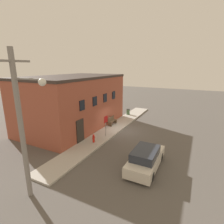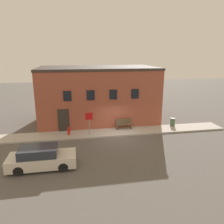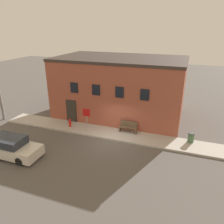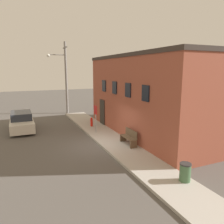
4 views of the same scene
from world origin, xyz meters
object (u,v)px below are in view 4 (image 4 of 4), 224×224
fire_hydrant (92,122)px  utility_pole (65,75)px  stop_sign (96,114)px  parked_car (22,122)px  bench (129,137)px  trash_bin (185,172)px

fire_hydrant → utility_pole: size_ratio=0.10×
stop_sign → parked_car: 6.06m
bench → utility_pole: size_ratio=0.19×
fire_hydrant → bench: bench is taller
trash_bin → parked_car: 13.07m
trash_bin → parked_car: bearing=-153.1°
bench → utility_pole: 12.65m
bench → parked_car: 8.97m
stop_sign → bench: bearing=17.0°
fire_hydrant → parked_car: 5.46m
stop_sign → utility_pole: size_ratio=0.27×
stop_sign → trash_bin: 8.36m
stop_sign → trash_bin: bearing=6.8°
fire_hydrant → parked_car: parked_car is taller
trash_bin → fire_hydrant: bearing=-176.0°
bench → utility_pole: (-12.08, -1.32, 3.50)m
utility_pole → parked_car: utility_pole is taller
trash_bin → utility_pole: 17.43m
trash_bin → utility_pole: (-17.02, -1.29, 3.55)m
utility_pole → parked_car: 7.87m
trash_bin → bench: bearing=179.7°
parked_car → fire_hydrant: bearing=72.7°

